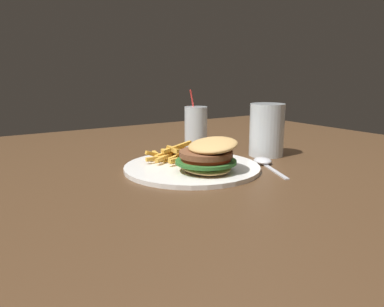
{
  "coord_description": "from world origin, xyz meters",
  "views": [
    {
      "loc": [
        0.78,
        -0.66,
        0.93
      ],
      "look_at": [
        0.07,
        -0.2,
        0.75
      ],
      "focal_mm": 35.0,
      "sensor_mm": 36.0,
      "label": 1
    }
  ],
  "objects_px": {
    "juice_glass": "(196,128)",
    "spoon": "(264,162)",
    "meal_plate_near": "(198,161)",
    "beer_glass": "(267,132)"
  },
  "relations": [
    {
      "from": "juice_glass",
      "to": "meal_plate_near",
      "type": "bearing_deg",
      "value": -32.95
    },
    {
      "from": "beer_glass",
      "to": "juice_glass",
      "type": "bearing_deg",
      "value": -158.28
    },
    {
      "from": "juice_glass",
      "to": "spoon",
      "type": "height_order",
      "value": "juice_glass"
    },
    {
      "from": "meal_plate_near",
      "to": "juice_glass",
      "type": "height_order",
      "value": "juice_glass"
    },
    {
      "from": "juice_glass",
      "to": "spoon",
      "type": "distance_m",
      "value": 0.29
    },
    {
      "from": "meal_plate_near",
      "to": "juice_glass",
      "type": "relative_size",
      "value": 1.85
    },
    {
      "from": "juice_glass",
      "to": "beer_glass",
      "type": "bearing_deg",
      "value": 21.72
    },
    {
      "from": "meal_plate_near",
      "to": "spoon",
      "type": "xyz_separation_m",
      "value": [
        0.03,
        0.17,
        -0.02
      ]
    },
    {
      "from": "juice_glass",
      "to": "spoon",
      "type": "xyz_separation_m",
      "value": [
        0.29,
        0.01,
        -0.05
      ]
    },
    {
      "from": "beer_glass",
      "to": "spoon",
      "type": "bearing_deg",
      "value": -46.97
    }
  ]
}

